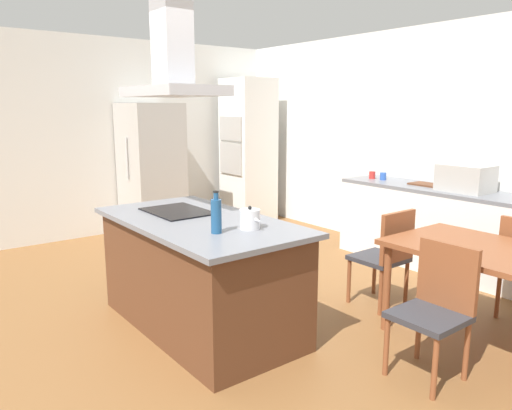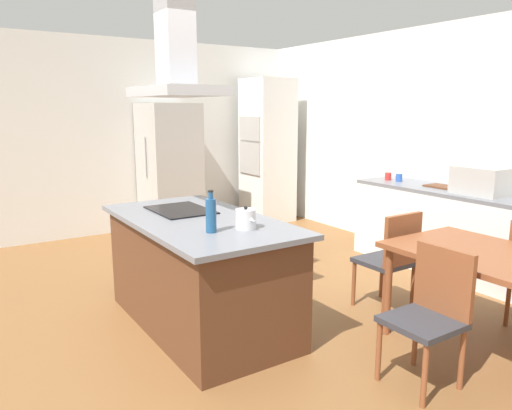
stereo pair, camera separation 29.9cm
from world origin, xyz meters
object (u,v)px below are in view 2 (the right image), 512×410
Objects in this scene: coffee_mug_red at (388,176)px; cutting_board at (442,187)px; olive_oil_bottle at (211,215)px; range_hood at (176,65)px; dining_table at (494,266)px; wall_oven_stack at (267,151)px; tea_kettle at (246,219)px; chair_at_left_end at (392,255)px; coffee_mug_blue at (399,178)px; countertop_microwave at (482,181)px; cooktop at (181,210)px; refrigerator at (170,169)px; chair_facing_island at (431,308)px.

cutting_board is at bearing 6.05° from coffee_mug_red.
olive_oil_bottle is 0.33× the size of range_hood.
range_hood reaches higher than olive_oil_bottle.
dining_table is at bearing 38.33° from range_hood.
cutting_board is 0.15× the size of wall_oven_stack.
tea_kettle reaches higher than chair_at_left_end.
coffee_mug_red is (-1.12, 2.72, -0.03)m from tea_kettle.
olive_oil_bottle is 3.14m from coffee_mug_blue.
range_hood is at bearing -84.50° from coffee_mug_red.
range_hood is at bearing -45.98° from wall_oven_stack.
countertop_microwave reaches higher than dining_table.
tea_kettle is at bearing -36.50° from wall_oven_stack.
coffee_mug_red is 0.10× the size of chair_at_left_end.
countertop_microwave is at bearing -5.83° from cutting_board.
olive_oil_bottle is 0.14× the size of wall_oven_stack.
countertop_microwave is 0.36× the size of dining_table.
tea_kettle is at bearing 8.91° from cooktop.
cooktop is at bearing 0.00° from range_hood.
chair_facing_island is (4.56, -0.18, -0.40)m from refrigerator.
wall_oven_stack is at bearing 87.16° from refrigerator.
tea_kettle is 0.14× the size of dining_table.
cutting_board is 0.24× the size of dining_table.
coffee_mug_blue is 0.10× the size of range_hood.
wall_oven_stack reaches higher than coffee_mug_red.
refrigerator is 4.58m from chair_facing_island.
dining_table is at bearing -31.33° from coffee_mug_red.
tea_kettle is 2.24× the size of coffee_mug_red.
coffee_mug_blue is at bearing -174.62° from cutting_board.
coffee_mug_red reaches higher than chair_facing_island.
olive_oil_bottle is 3.17m from coffee_mug_red.
coffee_mug_red is 1.00× the size of coffee_mug_blue.
chair_at_left_end reaches higher than dining_table.
range_hood reaches higher than chair_facing_island.
coffee_mug_red is at bearing 37.63° from refrigerator.
range_hood reaches higher than coffee_mug_blue.
cooktop is at bearing -107.78° from countertop_microwave.
olive_oil_bottle is 0.16× the size of refrigerator.
tea_kettle is 0.23× the size of chair_at_left_end.
refrigerator is (-2.36, -1.82, -0.03)m from coffee_mug_red.
wall_oven_stack is (-3.48, -0.23, 0.06)m from countertop_microwave.
coffee_mug_blue is at bearing 92.51° from cooktop.
tea_kettle is at bearing -70.60° from coffee_mug_blue.
coffee_mug_blue is 0.56m from cutting_board.
range_hood is (-1.92, -1.52, 1.43)m from dining_table.
countertop_microwave is at bearing 116.20° from chair_facing_island.
wall_oven_stack reaches higher than refrigerator.
coffee_mug_red is 2.98m from refrigerator.
wall_oven_stack is (-3.35, 2.77, 0.07)m from olive_oil_bottle.
cutting_board is at bearing 136.49° from dining_table.
coffee_mug_blue is (-0.13, 2.88, 0.04)m from cooktop.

